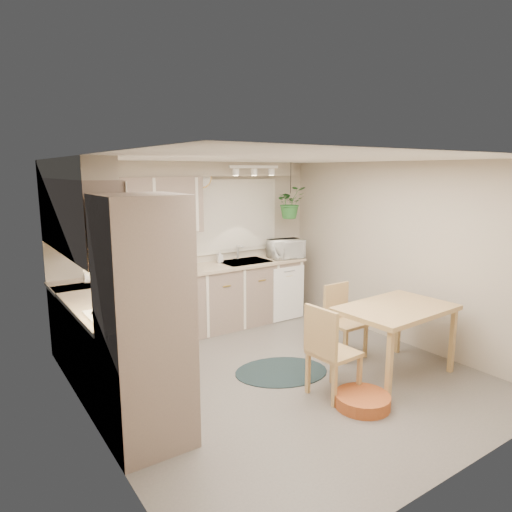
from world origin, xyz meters
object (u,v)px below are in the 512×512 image
Objects in this scene: chair_back at (346,321)px; braided_rug at (281,372)px; chair_left at (334,350)px; microwave at (286,247)px; dining_table at (394,341)px; pet_bed at (362,401)px.

chair_back is 1.05m from braided_rug.
chair_left reaches higher than chair_back.
chair_left is 0.87m from braided_rug.
chair_left is at bearing -106.98° from microwave.
pet_bed is (-0.84, -0.32, -0.34)m from dining_table.
chair_left is (-0.90, 0.03, 0.08)m from dining_table.
dining_table reaches higher than braided_rug.
dining_table is 2.34× the size of pet_bed.
microwave is at bearing 83.00° from dining_table.
dining_table reaches higher than pet_bed.
dining_table is at bearing 20.79° from pet_bed.
chair_back is at bearing -4.10° from braided_rug.
dining_table is at bearing -87.08° from microwave.
microwave reaches higher than pet_bed.
chair_left is 1.78× the size of pet_bed.
microwave is (1.13, 2.69, 1.05)m from pet_bed.
dining_table is 0.90m from chair_left.
braided_rug is 1.08m from pet_bed.
chair_back reaches higher than braided_rug.
chair_back is 1.72× the size of microwave.
chair_left reaches higher than braided_rug.
microwave is at bearing -102.43° from chair_back.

